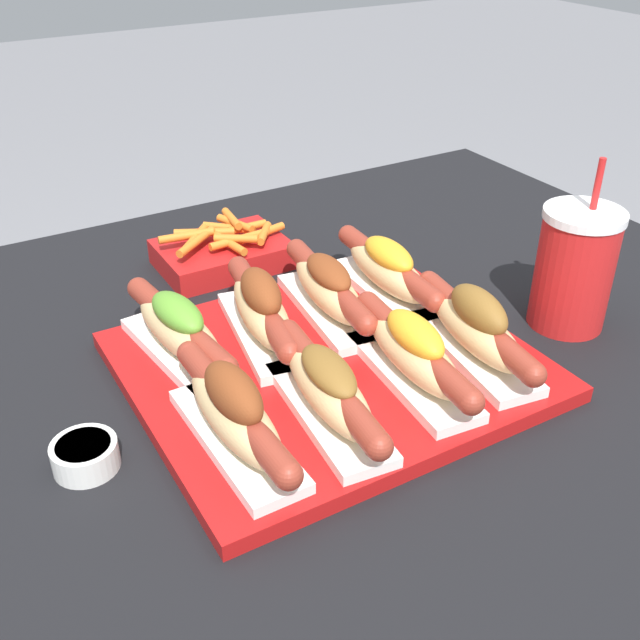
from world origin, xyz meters
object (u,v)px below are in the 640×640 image
Objects in this scene: hot_dog_4 at (179,330)px; hot_dog_6 at (328,289)px; hot_dog_1 at (328,389)px; fries_basket at (224,251)px; drink_cup at (574,269)px; sauce_bowl at (85,454)px; hot_dog_0 at (235,414)px; serving_tray at (329,366)px; hot_dog_7 at (388,271)px; hot_dog_5 at (262,310)px; hot_dog_3 at (476,328)px; hot_dog_2 at (414,353)px.

hot_dog_6 is at bearing -0.43° from hot_dog_4.
hot_dog_6 is (0.10, 0.17, 0.00)m from hot_dog_1.
hot_dog_4 is 1.00× the size of hot_dog_6.
fries_basket is (-0.04, 0.21, -0.03)m from hot_dog_6.
sauce_bowl is at bearing 176.18° from drink_cup.
hot_dog_0 is 1.00× the size of hot_dog_1.
hot_dog_0 is at bearing -112.30° from fries_basket.
hot_dog_7 is at bearing 32.60° from serving_tray.
hot_dog_0 is at bearing 174.83° from hot_dog_1.
hot_dog_5 is at bearing -175.77° from hot_dog_6.
hot_dog_3 is 1.09× the size of drink_cup.
hot_dog_0 is at bearing -149.92° from hot_dog_7.
sauce_bowl is 0.35× the size of fries_basket.
serving_tray is 1.84× the size of hot_dog_0.
hot_dog_4 reaches higher than serving_tray.
hot_dog_3 is 1.00× the size of hot_dog_4.
hot_dog_1 is (0.09, -0.01, -0.00)m from hot_dog_0.
drink_cup is (0.58, -0.04, 0.06)m from sauce_bowl.
hot_dog_7 is 0.22m from drink_cup.
hot_dog_3 and hot_dog_5 have the same top height.
serving_tray is at bearing -147.40° from hot_dog_7.
sauce_bowl is (-0.32, -0.10, -0.04)m from hot_dog_6.
hot_dog_4 is at bearing 37.06° from sauce_bowl.
hot_dog_1 is 0.16m from hot_dog_5.
hot_dog_4 is 0.26m from fries_basket.
hot_dog_3 is 3.66× the size of sauce_bowl.
hot_dog_4 reaches higher than fries_basket.
hot_dog_7 is at bearing 0.24° from hot_dog_4.
hot_dog_2 reaches higher than hot_dog_4.
hot_dog_6 is 0.34m from sauce_bowl.
hot_dog_5 is at bearing -177.02° from hot_dog_7.
hot_dog_6 is (-0.09, 0.16, -0.00)m from hot_dog_3.
serving_tray is 0.17m from hot_dog_3.
sauce_bowl is (-0.13, 0.06, -0.04)m from hot_dog_0.
hot_dog_1 reaches higher than fries_basket.
hot_dog_3 is 0.17m from drink_cup.
hot_dog_3 is 0.18m from hot_dog_6.
hot_dog_5 is 1.08× the size of drink_cup.
sauce_bowl is (-0.22, 0.07, -0.04)m from hot_dog_1.
hot_dog_2 is 1.01× the size of hot_dog_5.
sauce_bowl is (-0.33, 0.06, -0.04)m from hot_dog_2.
hot_dog_5 is 0.18m from hot_dog_7.
serving_tray is 1.86× the size of hot_dog_6.
hot_dog_6 is 0.99× the size of hot_dog_7.
hot_dog_1 is 0.11m from hot_dog_2.
fries_basket is (0.06, 0.38, -0.03)m from hot_dog_1.
hot_dog_2 reaches higher than hot_dog_6.
drink_cup is (0.45, 0.02, 0.02)m from hot_dog_0.
hot_dog_2 is 1.00× the size of hot_dog_4.
hot_dog_0 is 0.15m from sauce_bowl.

